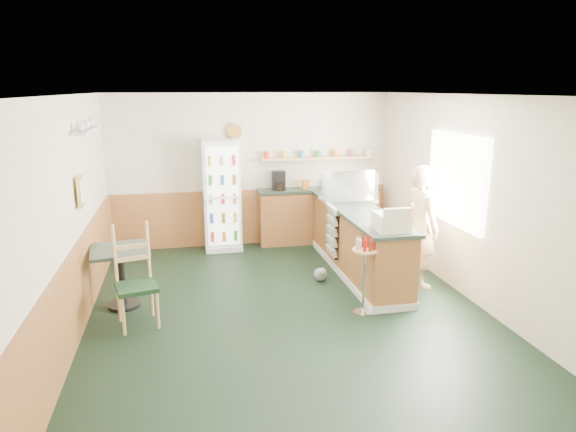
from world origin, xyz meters
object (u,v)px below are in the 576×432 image
object	(u,v)px
cafe_chair	(136,272)
condiment_stand	(365,263)
drinks_fridge	(222,195)
display_case	(348,187)
shopkeeper	(421,226)
cash_register	(391,222)
cafe_table	(121,266)

from	to	relation	value
cafe_chair	condiment_stand	bearing A→B (deg)	-19.45
drinks_fridge	display_case	distance (m)	2.25
display_case	shopkeeper	bearing A→B (deg)	-59.30
cash_register	cafe_table	bearing A→B (deg)	169.83
display_case	condiment_stand	xyz separation A→B (m)	(-0.41, -1.93, -0.58)
display_case	cafe_table	xyz separation A→B (m)	(-3.40, -1.11, -0.69)
condiment_stand	shopkeeper	bearing A→B (deg)	34.23
cafe_table	display_case	bearing A→B (deg)	18.01
cafe_table	cafe_chair	bearing A→B (deg)	-65.50
condiment_stand	cafe_table	distance (m)	3.10
shopkeeper	cash_register	bearing A→B (deg)	118.24
drinks_fridge	cafe_chair	world-z (taller)	drinks_fridge
condiment_stand	cafe_table	size ratio (longest dim) A/B	1.21
drinks_fridge	cafe_table	distance (m)	2.72
cash_register	cafe_table	world-z (taller)	cash_register
display_case	shopkeeper	distance (m)	1.42
cash_register	cafe_table	distance (m)	3.50
display_case	cafe_chair	size ratio (longest dim) A/B	0.70
shopkeeper	condiment_stand	world-z (taller)	shopkeeper
condiment_stand	cafe_chair	xyz separation A→B (m)	(-2.76, 0.32, -0.03)
drinks_fridge	cafe_chair	size ratio (longest dim) A/B	1.58
display_case	cafe_table	bearing A→B (deg)	-161.99
display_case	cash_register	size ratio (longest dim) A/B	2.08
shopkeeper	condiment_stand	size ratio (longest dim) A/B	1.77
cash_register	condiment_stand	size ratio (longest dim) A/B	0.42
display_case	cash_register	world-z (taller)	display_case
drinks_fridge	condiment_stand	distance (m)	3.43
cash_register	condiment_stand	bearing A→B (deg)	-153.57
display_case	cafe_chair	world-z (taller)	display_case
drinks_fridge	cash_register	bearing A→B (deg)	-56.29
drinks_fridge	condiment_stand	world-z (taller)	drinks_fridge
cafe_table	drinks_fridge	bearing A→B (deg)	56.53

